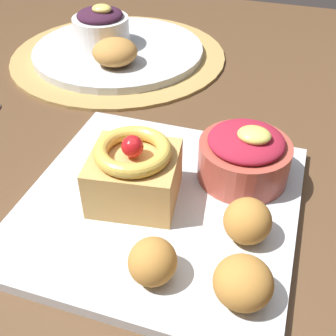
{
  "coord_description": "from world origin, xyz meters",
  "views": [
    {
      "loc": [
        0.11,
        -0.41,
        1.04
      ],
      "look_at": [
        0.0,
        -0.1,
        0.77
      ],
      "focal_mm": 45.93,
      "sensor_mm": 36.0,
      "label": 1
    }
  ],
  "objects_px": {
    "berry_ramekin": "(244,155)",
    "fritter_back": "(247,221)",
    "cake_slice": "(134,172)",
    "back_plate": "(118,51)",
    "fritter_front": "(153,262)",
    "back_ramekin": "(101,27)",
    "back_pastry": "(115,52)",
    "fritter_middle": "(243,282)",
    "front_plate": "(162,206)"
  },
  "relations": [
    {
      "from": "front_plate",
      "to": "back_pastry",
      "type": "bearing_deg",
      "value": 121.76
    },
    {
      "from": "berry_ramekin",
      "to": "fritter_back",
      "type": "bearing_deg",
      "value": -77.69
    },
    {
      "from": "fritter_back",
      "to": "back_plate",
      "type": "distance_m",
      "value": 0.44
    },
    {
      "from": "front_plate",
      "to": "berry_ramekin",
      "type": "xyz_separation_m",
      "value": [
        0.07,
        0.06,
        0.03
      ]
    },
    {
      "from": "fritter_front",
      "to": "fritter_back",
      "type": "height_order",
      "value": "fritter_back"
    },
    {
      "from": "fritter_back",
      "to": "back_ramekin",
      "type": "bearing_deg",
      "value": 131.12
    },
    {
      "from": "back_plate",
      "to": "fritter_front",
      "type": "bearing_deg",
      "value": -63.31
    },
    {
      "from": "back_ramekin",
      "to": "berry_ramekin",
      "type": "bearing_deg",
      "value": -42.6
    },
    {
      "from": "cake_slice",
      "to": "back_ramekin",
      "type": "relative_size",
      "value": 1.03
    },
    {
      "from": "fritter_middle",
      "to": "back_ramekin",
      "type": "relative_size",
      "value": 0.52
    },
    {
      "from": "berry_ramekin",
      "to": "fritter_front",
      "type": "distance_m",
      "value": 0.16
    },
    {
      "from": "cake_slice",
      "to": "fritter_middle",
      "type": "height_order",
      "value": "cake_slice"
    },
    {
      "from": "berry_ramekin",
      "to": "back_plate",
      "type": "xyz_separation_m",
      "value": [
        -0.26,
        0.26,
        -0.03
      ]
    },
    {
      "from": "berry_ramekin",
      "to": "back_plate",
      "type": "height_order",
      "value": "berry_ramekin"
    },
    {
      "from": "cake_slice",
      "to": "back_pastry",
      "type": "xyz_separation_m",
      "value": [
        -0.14,
        0.27,
        -0.01
      ]
    },
    {
      "from": "front_plate",
      "to": "fritter_back",
      "type": "height_order",
      "value": "fritter_back"
    },
    {
      "from": "front_plate",
      "to": "fritter_front",
      "type": "xyz_separation_m",
      "value": [
        0.02,
        -0.09,
        0.03
      ]
    },
    {
      "from": "fritter_front",
      "to": "back_ramekin",
      "type": "bearing_deg",
      "value": 119.7
    },
    {
      "from": "cake_slice",
      "to": "berry_ramekin",
      "type": "distance_m",
      "value": 0.12
    },
    {
      "from": "back_plate",
      "to": "cake_slice",
      "type": "bearing_deg",
      "value": -64.14
    },
    {
      "from": "cake_slice",
      "to": "fritter_front",
      "type": "bearing_deg",
      "value": -60.25
    },
    {
      "from": "fritter_back",
      "to": "back_plate",
      "type": "xyz_separation_m",
      "value": [
        -0.27,
        0.35,
        -0.02
      ]
    },
    {
      "from": "fritter_back",
      "to": "back_pastry",
      "type": "distance_m",
      "value": 0.38
    },
    {
      "from": "back_pastry",
      "to": "fritter_middle",
      "type": "bearing_deg",
      "value": -53.55
    },
    {
      "from": "front_plate",
      "to": "back_ramekin",
      "type": "height_order",
      "value": "back_ramekin"
    },
    {
      "from": "fritter_middle",
      "to": "front_plate",
      "type": "bearing_deg",
      "value": 137.81
    },
    {
      "from": "fritter_front",
      "to": "fritter_middle",
      "type": "xyz_separation_m",
      "value": [
        0.07,
        0.0,
        0.0
      ]
    },
    {
      "from": "fritter_front",
      "to": "fritter_back",
      "type": "distance_m",
      "value": 0.09
    },
    {
      "from": "fritter_back",
      "to": "back_pastry",
      "type": "bearing_deg",
      "value": 131.37
    },
    {
      "from": "fritter_back",
      "to": "back_ramekin",
      "type": "relative_size",
      "value": 0.49
    },
    {
      "from": "fritter_back",
      "to": "fritter_middle",
      "type": "bearing_deg",
      "value": -83.07
    },
    {
      "from": "front_plate",
      "to": "berry_ramekin",
      "type": "height_order",
      "value": "berry_ramekin"
    },
    {
      "from": "cake_slice",
      "to": "fritter_back",
      "type": "height_order",
      "value": "cake_slice"
    },
    {
      "from": "berry_ramekin",
      "to": "back_ramekin",
      "type": "distance_m",
      "value": 0.39
    },
    {
      "from": "cake_slice",
      "to": "fritter_back",
      "type": "xyz_separation_m",
      "value": [
        0.12,
        -0.02,
        -0.01
      ]
    },
    {
      "from": "front_plate",
      "to": "fritter_back",
      "type": "bearing_deg",
      "value": -13.41
    },
    {
      "from": "berry_ramekin",
      "to": "fritter_front",
      "type": "bearing_deg",
      "value": -107.16
    },
    {
      "from": "fritter_front",
      "to": "back_plate",
      "type": "bearing_deg",
      "value": 116.69
    },
    {
      "from": "fritter_back",
      "to": "cake_slice",
      "type": "bearing_deg",
      "value": 170.83
    },
    {
      "from": "back_ramekin",
      "to": "front_plate",
      "type": "bearing_deg",
      "value": -56.63
    },
    {
      "from": "cake_slice",
      "to": "back_plate",
      "type": "distance_m",
      "value": 0.37
    },
    {
      "from": "back_pastry",
      "to": "cake_slice",
      "type": "bearing_deg",
      "value": -62.93
    },
    {
      "from": "fritter_middle",
      "to": "back_plate",
      "type": "relative_size",
      "value": 0.17
    },
    {
      "from": "cake_slice",
      "to": "fritter_back",
      "type": "distance_m",
      "value": 0.12
    },
    {
      "from": "cake_slice",
      "to": "back_pastry",
      "type": "height_order",
      "value": "cake_slice"
    },
    {
      "from": "berry_ramekin",
      "to": "fritter_front",
      "type": "relative_size",
      "value": 2.26
    },
    {
      "from": "back_ramekin",
      "to": "back_pastry",
      "type": "height_order",
      "value": "back_ramekin"
    },
    {
      "from": "cake_slice",
      "to": "back_pastry",
      "type": "bearing_deg",
      "value": 117.07
    },
    {
      "from": "front_plate",
      "to": "fritter_front",
      "type": "distance_m",
      "value": 0.1
    },
    {
      "from": "fritter_front",
      "to": "back_pastry",
      "type": "distance_m",
      "value": 0.4
    }
  ]
}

